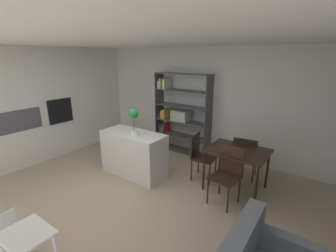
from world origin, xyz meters
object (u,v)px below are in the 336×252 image
Objects in this scene: child_table at (28,240)px; dining_chair_island_side at (200,153)px; kitchen_island at (134,154)px; dining_chair_far at (245,154)px; built_in_oven at (60,111)px; dining_chair_near at (228,170)px; dining_table at (237,155)px; potted_plant_on_island at (134,119)px; child_chair_left at (10,231)px; open_bookshelf at (179,112)px.

child_table is 3.12m from dining_chair_island_side.
dining_chair_far is (1.96, 1.11, 0.09)m from kitchen_island.
built_in_oven is 4.17m from dining_chair_near.
child_table is at bearing -112.75° from dining_table.
dining_chair_island_side is (1.20, 0.64, 0.09)m from kitchen_island.
kitchen_island is at bearing 111.58° from dining_chair_island_side.
potted_plant_on_island reaches higher than child_chair_left.
built_in_oven is at bearing -167.09° from dining_chair_near.
potted_plant_on_island reaches higher than child_table.
open_bookshelf is at bearing 98.57° from child_table.
dining_chair_far reaches higher than dining_table.
open_bookshelf is at bearing 152.57° from dining_table.
potted_plant_on_island is at bearing 103.07° from child_table.
dining_table is 0.48m from dining_chair_far.
child_chair_left is at bearing -43.18° from built_in_oven.
dining_chair_near is (4.11, 0.47, -0.56)m from built_in_oven.
child_chair_left is at bearing -88.81° from potted_plant_on_island.
built_in_oven reaches higher than dining_table.
built_in_oven is 3.28m from child_chair_left.
kitchen_island is 1.53× the size of dining_chair_far.
child_table is at bearing -109.93° from dining_chair_near.
dining_table is 1.16× the size of dining_chair_island_side.
dining_chair_far is (0.01, 0.45, -0.15)m from dining_table.
dining_table is (1.95, 0.65, 0.24)m from kitchen_island.
child_table is 0.57× the size of dining_chair_near.
open_bookshelf reaches higher than potted_plant_on_island.
built_in_oven is 3.52m from dining_chair_island_side.
built_in_oven is 2.27m from potted_plant_on_island.
child_chair_left is 3.59m from dining_table.
kitchen_island is at bearing -1.07° from child_chair_left.
dining_chair_island_side reaches higher than child_table.
kitchen_island reaches higher than child_chair_left.
child_table is at bearing 163.41° from dining_chair_island_side.
open_bookshelf reaches higher than kitchen_island.
child_chair_left is 3.25m from dining_chair_island_side.
child_chair_left is 3.97m from dining_chair_far.
potted_plant_on_island is 0.26× the size of open_bookshelf.
dining_table is 0.46m from dining_chair_near.
potted_plant_on_island is at bearing 25.61° from dining_chair_far.
kitchen_island is 1.49× the size of dining_chair_island_side.
open_bookshelf is 2.25× the size of dining_chair_far.
dining_chair_near is (1.96, 0.21, 0.12)m from kitchen_island.
dining_table is at bearing 67.25° from child_table.
built_in_oven is 1.12× the size of child_chair_left.
built_in_oven is at bearing -173.12° from kitchen_island.
child_table is at bearing -94.49° from child_chair_left.
open_bookshelf is at bearing 42.49° from dining_chair_island_side.
dining_table reaches higher than child_table.
kitchen_island is at bearing -167.43° from dining_chair_near.
child_chair_left is (0.05, -2.35, -0.94)m from potted_plant_on_island.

